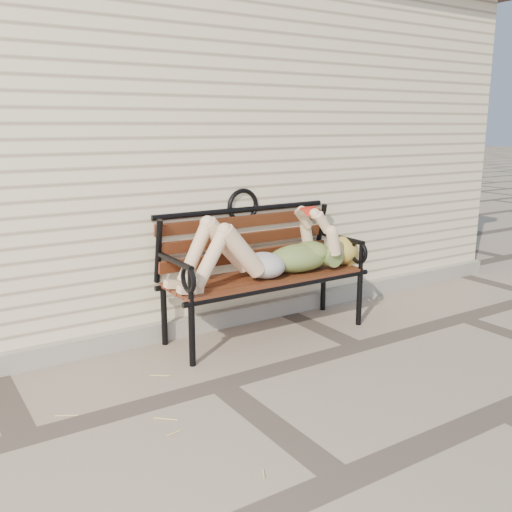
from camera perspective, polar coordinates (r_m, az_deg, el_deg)
ground at (r=3.92m, az=-3.66°, el=-12.72°), size 80.00×80.00×0.00m
house_wall at (r=6.34m, az=-17.43°, el=10.59°), size 8.00×4.00×3.00m
foundation_strip at (r=4.70m, az=-9.49°, el=-7.43°), size 8.00×0.10×0.15m
garden_bench at (r=4.69m, az=0.29°, el=0.20°), size 1.82×0.73×1.18m
reading_woman at (r=4.58m, az=1.43°, el=0.37°), size 1.72×0.39×0.54m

